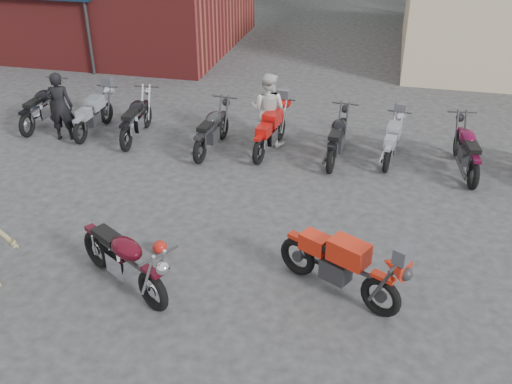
% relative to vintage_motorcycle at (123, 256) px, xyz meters
% --- Properties ---
extents(ground, '(90.00, 90.00, 0.00)m').
position_rel_vintage_motorcycle_xyz_m(ground, '(0.74, 0.54, -0.64)').
color(ground, '#2C2C2F').
extents(vintage_motorcycle, '(2.26, 1.76, 1.28)m').
position_rel_vintage_motorcycle_xyz_m(vintage_motorcycle, '(0.00, 0.00, 0.00)').
color(vintage_motorcycle, '#460814').
rests_on(vintage_motorcycle, ground).
extents(sportbike, '(2.28, 1.67, 1.27)m').
position_rel_vintage_motorcycle_xyz_m(sportbike, '(3.41, 0.63, -0.00)').
color(sportbike, red).
rests_on(sportbike, ground).
extents(helmet, '(0.31, 0.31, 0.24)m').
position_rel_vintage_motorcycle_xyz_m(helmet, '(0.16, 1.05, -0.52)').
color(helmet, '#A51811').
rests_on(helmet, ground).
extents(person_dark, '(0.74, 0.59, 1.76)m').
position_rel_vintage_motorcycle_xyz_m(person_dark, '(-4.12, 5.26, 0.24)').
color(person_dark, black).
rests_on(person_dark, ground).
extents(person_light, '(0.98, 0.81, 1.83)m').
position_rel_vintage_motorcycle_xyz_m(person_light, '(1.03, 6.18, 0.28)').
color(person_light, silver).
rests_on(person_light, ground).
extents(row_bike_0, '(0.71, 2.06, 1.19)m').
position_rel_vintage_motorcycle_xyz_m(row_bike_0, '(-5.12, 5.96, -0.04)').
color(row_bike_0, black).
rests_on(row_bike_0, ground).
extents(row_bike_1, '(0.68, 1.94, 1.12)m').
position_rel_vintage_motorcycle_xyz_m(row_bike_1, '(-3.54, 5.83, -0.08)').
color(row_bike_1, '#8E929B').
rests_on(row_bike_1, ground).
extents(row_bike_2, '(0.84, 2.13, 1.21)m').
position_rel_vintage_motorcycle_xyz_m(row_bike_2, '(-2.31, 5.75, -0.03)').
color(row_bike_2, black).
rests_on(row_bike_2, ground).
extents(row_bike_3, '(0.84, 2.11, 1.19)m').
position_rel_vintage_motorcycle_xyz_m(row_bike_3, '(-0.21, 5.49, -0.04)').
color(row_bike_3, '#28272A').
rests_on(row_bike_3, ground).
extents(row_bike_4, '(0.94, 2.10, 1.18)m').
position_rel_vintage_motorcycle_xyz_m(row_bike_4, '(1.19, 5.75, -0.05)').
color(row_bike_4, red).
rests_on(row_bike_4, ground).
extents(row_bike_5, '(0.80, 2.10, 1.20)m').
position_rel_vintage_motorcycle_xyz_m(row_bike_5, '(2.82, 5.70, -0.04)').
color(row_bike_5, black).
rests_on(row_bike_5, ground).
extents(row_bike_6, '(0.81, 1.86, 1.04)m').
position_rel_vintage_motorcycle_xyz_m(row_bike_6, '(4.09, 5.92, -0.12)').
color(row_bike_6, '#979BA5').
rests_on(row_bike_6, ground).
extents(row_bike_7, '(0.96, 2.19, 1.23)m').
position_rel_vintage_motorcycle_xyz_m(row_bike_7, '(5.73, 5.67, -0.02)').
color(row_bike_7, '#540A29').
rests_on(row_bike_7, ground).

